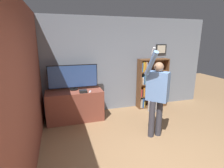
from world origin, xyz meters
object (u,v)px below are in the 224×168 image
television (73,77)px  person (157,93)px  bookshelf (150,83)px  game_console (83,91)px  waste_bin (153,106)px

television → person: size_ratio=0.65×
television → bookshelf: 2.36m
game_console → person: person is taller
bookshelf → person: (-0.72, -1.61, 0.23)m
bookshelf → game_console: bearing=-167.5°
television → game_console: size_ratio=6.82×
person → bookshelf: bearing=113.6°
game_console → person: bearing=-39.3°
bookshelf → person: person is taller
waste_bin → person: bearing=-117.9°
game_console → bookshelf: bookshelf is taller
television → bookshelf: bookshelf is taller
television → game_console: television is taller
game_console → person: (1.40, -1.15, 0.17)m
bookshelf → waste_bin: bearing=-99.8°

